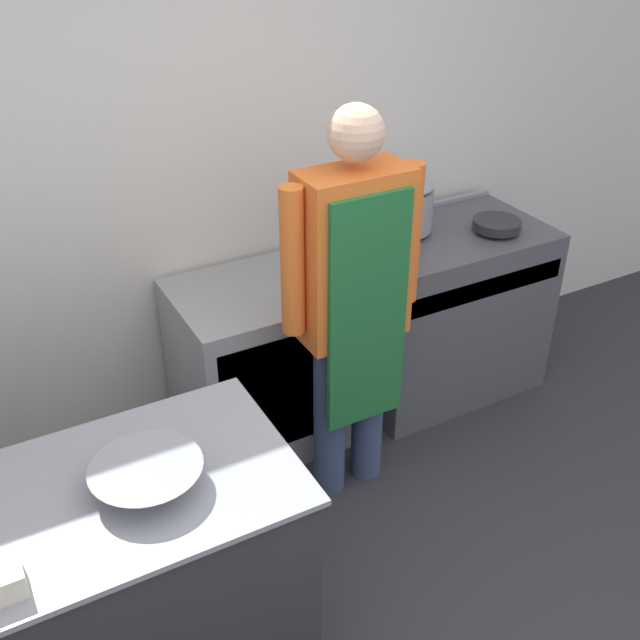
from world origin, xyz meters
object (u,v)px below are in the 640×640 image
Objects in this scene: fridge_unit at (256,367)px; person_cook at (353,294)px; stock_pot at (402,204)px; stove at (442,310)px; mixing_bowl at (147,477)px; saute_pan at (497,224)px.

fridge_unit is 0.78m from person_cook.
stove is at bearing -27.60° from stock_pot.
mixing_bowl reaches higher than saute_pan.
saute_pan is at bearing -29.95° from stove.
mixing_bowl is 1.97m from stock_pot.
fridge_unit is 2.71× the size of stock_pot.
person_cook reaches higher than mixing_bowl.
stove is at bearing 150.05° from saute_pan.
mixing_bowl is 1.40× the size of saute_pan.
fridge_unit is (-1.05, 0.04, -0.04)m from stove.
mixing_bowl is (-0.79, -1.04, 0.51)m from fridge_unit.
fridge_unit is 1.04m from stock_pot.
saute_pan is (0.19, -0.11, 0.49)m from stove.
mixing_bowl reaches higher than stove.
stove is 2.15m from mixing_bowl.
mixing_bowl is at bearing -151.50° from stove.
stove is 1.19× the size of fridge_unit.
person_cook reaches higher than saute_pan.
stove is at bearing -2.31° from fridge_unit.
fridge_unit is 3.47× the size of saute_pan.
fridge_unit is at bearing 172.93° from saute_pan.
stock_pot reaches higher than stove.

